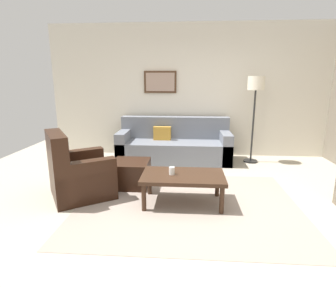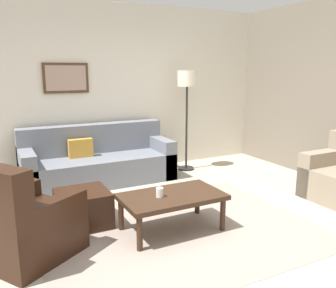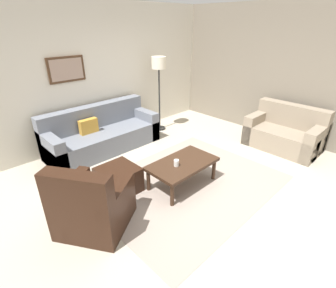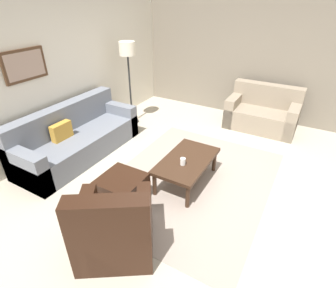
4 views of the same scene
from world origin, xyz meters
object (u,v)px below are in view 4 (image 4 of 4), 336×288
couch_loveseat (263,113)px  lamp_standing (128,57)px  armchair_leather (115,232)px  framed_artwork (25,65)px  couch_main (75,139)px  ottoman (122,190)px  coffee_table (187,162)px  cup (183,161)px

couch_loveseat → lamp_standing: bearing=114.9°
couch_loveseat → armchair_leather: 4.12m
lamp_standing → framed_artwork: size_ratio=2.47×
couch_main → couch_loveseat: size_ratio=1.62×
armchair_leather → framed_artwork: (0.97, 2.35, 1.29)m
couch_loveseat → framed_artwork: size_ratio=2.03×
couch_loveseat → ottoman: bearing=161.7°
couch_main → framed_artwork: (-0.33, 0.39, 1.30)m
lamp_standing → coffee_table: bearing=-123.9°
ottoman → lamp_standing: 2.88m
couch_main → armchair_leather: armchair_leather is taller
couch_loveseat → cup: bearing=168.7°
armchair_leather → ottoman: 0.83m
couch_main → cup: 2.09m
coffee_table → framed_artwork: bearing=102.6°
armchair_leather → lamp_standing: size_ratio=0.65×
couch_loveseat → armchair_leather: armchair_leather is taller
armchair_leather → lamp_standing: lamp_standing is taller
armchair_leather → coffee_table: size_ratio=1.01×
couch_loveseat → cup: size_ratio=13.80×
lamp_standing → framed_artwork: (-1.90, 0.45, 0.19)m
couch_main → armchair_leather: (-1.30, -1.96, 0.01)m
coffee_table → framed_artwork: (-0.55, 2.47, 1.24)m
couch_main → couch_loveseat: 3.81m
ottoman → cup: 0.93m
ottoman → coffee_table: coffee_table is taller
armchair_leather → ottoman: size_ratio=1.98×
couch_loveseat → cup: (-2.69, 0.54, 0.16)m
couch_loveseat → coffee_table: size_ratio=1.28×
coffee_table → framed_artwork: size_ratio=1.59×
couch_main → framed_artwork: bearing=129.7°
couch_main → lamp_standing: bearing=-2.1°
coffee_table → cup: cup is taller
cup → lamp_standing: bearing=53.3°
framed_artwork → couch_loveseat: bearing=-44.2°
ottoman → cup: (0.68, -0.58, 0.26)m
couch_loveseat → framed_artwork: framed_artwork is taller
coffee_table → lamp_standing: size_ratio=0.64×
couch_main → armchair_leather: 2.35m
cup → lamp_standing: size_ratio=0.06×
lamp_standing → framed_artwork: bearing=166.7°
armchair_leather → coffee_table: armchair_leather is taller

